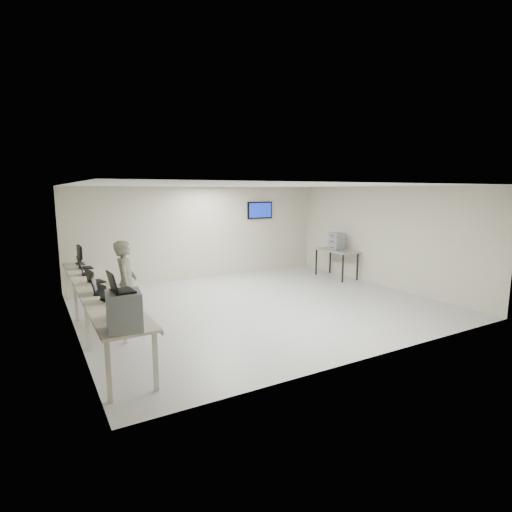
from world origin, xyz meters
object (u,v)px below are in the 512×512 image
workbench (98,289)px  side_table (336,252)px  equipment_box (124,311)px  soldier (126,284)px

workbench → side_table: bearing=11.5°
equipment_box → side_table: bearing=37.2°
soldier → workbench: bearing=112.4°
side_table → workbench: bearing=-168.5°
equipment_box → side_table: size_ratio=0.35×
equipment_box → soldier: 2.86m
workbench → side_table: 7.33m
soldier → side_table: bearing=-59.2°
equipment_box → workbench: bearing=95.7°
equipment_box → soldier: (0.60, 2.79, -0.29)m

